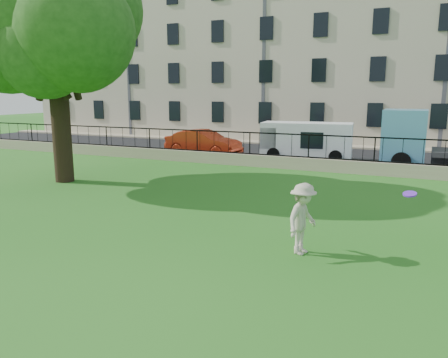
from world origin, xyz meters
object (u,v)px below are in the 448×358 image
at_px(tree, 52,22).
at_px(man, 303,219).
at_px(frisbee, 410,194).
at_px(red_sedan, 203,143).
at_px(white_van, 306,141).

relative_size(tree, man, 5.84).
bearing_deg(tree, frisbee, -17.94).
xyz_separation_m(man, red_sedan, (-9.34, 13.46, -0.07)).
bearing_deg(tree, red_sedan, 77.66).
xyz_separation_m(tree, white_van, (7.92, 10.17, -5.39)).
bearing_deg(red_sedan, tree, 172.85).
bearing_deg(frisbee, man, 177.29).
bearing_deg(man, red_sedan, 48.50).
bearing_deg(white_van, red_sedan, -176.63).
bearing_deg(man, frisbee, -78.98).
xyz_separation_m(tree, frisbee, (13.55, -4.39, -4.77)).
height_order(tree, frisbee, tree).
bearing_deg(white_van, tree, -134.14).
relative_size(red_sedan, white_van, 0.94).
xyz_separation_m(red_sedan, white_van, (5.92, 1.00, 0.27)).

